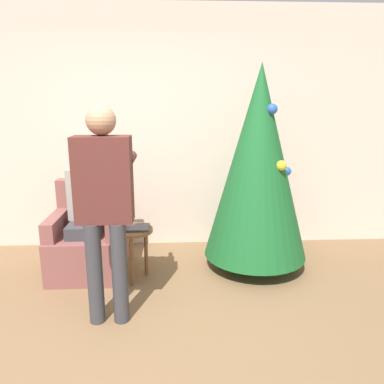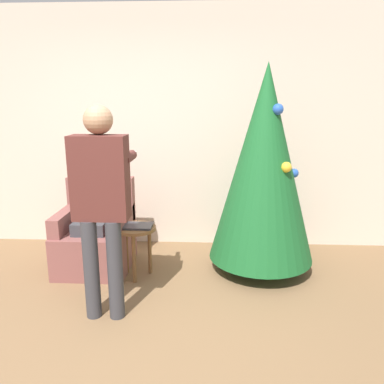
{
  "view_description": "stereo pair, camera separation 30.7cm",
  "coord_description": "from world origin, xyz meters",
  "px_view_note": "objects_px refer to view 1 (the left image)",
  "views": [
    {
      "loc": [
        0.31,
        -2.08,
        1.69
      ],
      "look_at": [
        0.47,
        1.03,
        0.92
      ],
      "focal_mm": 35.0,
      "sensor_mm": 36.0,
      "label": 1
    },
    {
      "loc": [
        0.62,
        -2.08,
        1.69
      ],
      "look_at": [
        0.47,
        1.03,
        0.92
      ],
      "focal_mm": 35.0,
      "sensor_mm": 36.0,
      "label": 2
    }
  ],
  "objects_px": {
    "side_stool": "(133,238)",
    "person_standing": "(104,197)",
    "christmas_tree": "(258,163)",
    "armchair": "(89,241)",
    "person_seated": "(86,207)"
  },
  "relations": [
    {
      "from": "person_seated",
      "to": "armchair",
      "type": "bearing_deg",
      "value": 90.0
    },
    {
      "from": "christmas_tree",
      "to": "person_seated",
      "type": "distance_m",
      "value": 1.73
    },
    {
      "from": "armchair",
      "to": "person_standing",
      "type": "distance_m",
      "value": 1.16
    },
    {
      "from": "christmas_tree",
      "to": "side_stool",
      "type": "distance_m",
      "value": 1.41
    },
    {
      "from": "christmas_tree",
      "to": "person_seated",
      "type": "bearing_deg",
      "value": -179.3
    },
    {
      "from": "armchair",
      "to": "side_stool",
      "type": "relative_size",
      "value": 1.75
    },
    {
      "from": "armchair",
      "to": "person_seated",
      "type": "bearing_deg",
      "value": -90.0
    },
    {
      "from": "person_seated",
      "to": "side_stool",
      "type": "xyz_separation_m",
      "value": [
        0.46,
        -0.2,
        -0.26
      ]
    },
    {
      "from": "christmas_tree",
      "to": "person_standing",
      "type": "bearing_deg",
      "value": -146.86
    },
    {
      "from": "person_standing",
      "to": "side_stool",
      "type": "height_order",
      "value": "person_standing"
    },
    {
      "from": "side_stool",
      "to": "christmas_tree",
      "type": "bearing_deg",
      "value": 10.17
    },
    {
      "from": "side_stool",
      "to": "person_standing",
      "type": "bearing_deg",
      "value": -100.3
    },
    {
      "from": "armchair",
      "to": "person_seated",
      "type": "relative_size",
      "value": 0.72
    },
    {
      "from": "christmas_tree",
      "to": "armchair",
      "type": "bearing_deg",
      "value": 179.87
    },
    {
      "from": "armchair",
      "to": "person_seated",
      "type": "distance_m",
      "value": 0.36
    }
  ]
}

